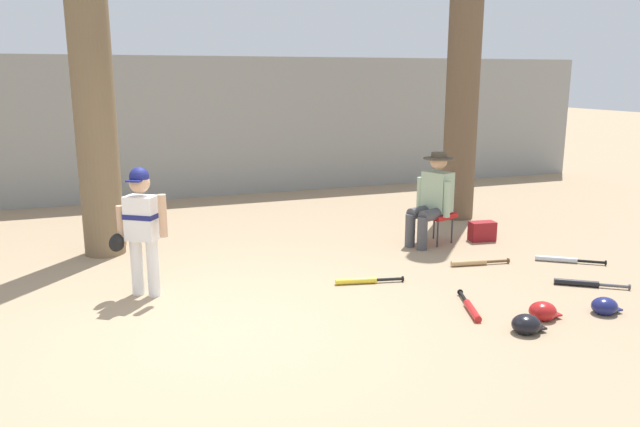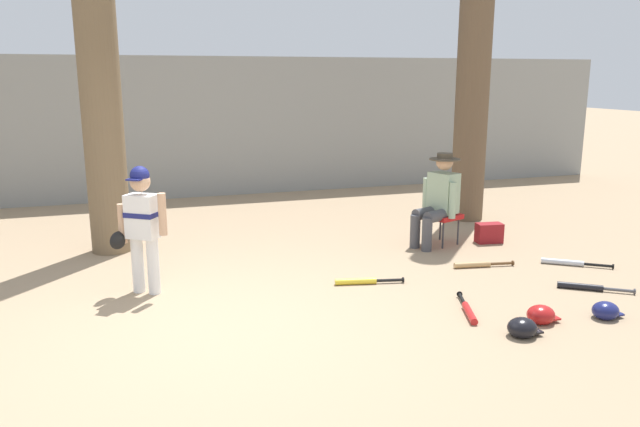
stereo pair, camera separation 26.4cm
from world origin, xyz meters
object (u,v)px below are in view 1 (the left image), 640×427
bat_yellow_trainer (361,281)px  batting_helmet_red (543,311)px  bat_black_composite (582,283)px  batting_helmet_navy (605,306)px  tree_near_player (91,65)px  folding_stool (436,216)px  young_ballplayer (140,224)px  batting_helmet_black (526,324)px  tree_behind_spectator (463,73)px  handbag_beside_stool (482,231)px  seated_spectator (432,196)px  bat_aluminum_silver (562,260)px  bat_red_barrel (471,308)px  bat_wood_tan (473,263)px

bat_yellow_trainer → batting_helmet_red: batting_helmet_red is taller
bat_black_composite → batting_helmet_navy: size_ratio=2.23×
tree_near_player → folding_stool: 4.65m
young_ballplayer → batting_helmet_red: 3.90m
batting_helmet_black → tree_near_player: bearing=131.2°
tree_behind_spectator → batting_helmet_black: (-1.86, -4.02, -2.13)m
handbag_beside_stool → seated_spectator: bearing=173.0°
handbag_beside_stool → batting_helmet_red: size_ratio=1.13×
tree_near_player → bat_black_composite: tree_near_player is taller
young_ballplayer → tree_behind_spectator: bearing=21.6°
bat_yellow_trainer → handbag_beside_stool: bearing=25.0°
seated_spectator → batting_helmet_red: size_ratio=3.99×
bat_aluminum_silver → batting_helmet_red: size_ratio=2.24×
seated_spectator → bat_red_barrel: (-0.86, -2.21, -0.61)m
young_ballplayer → bat_yellow_trainer: bearing=-11.3°
handbag_beside_stool → bat_black_composite: (-0.08, -1.92, -0.10)m
folding_stool → batting_helmet_black: folding_stool is taller
tree_near_player → bat_wood_tan: bearing=-26.7°
bat_aluminum_silver → bat_yellow_trainer: bearing=177.3°
bat_aluminum_silver → bat_yellow_trainer: same height
young_ballplayer → bat_aluminum_silver: (4.74, -0.56, -0.71)m
bat_red_barrel → bat_black_composite: bearing=7.7°
seated_spectator → bat_yellow_trainer: seated_spectator is taller
batting_helmet_black → batting_helmet_red: batting_helmet_black is taller
seated_spectator → batting_helmet_black: seated_spectator is taller
young_ballplayer → bat_red_barrel: (2.83, -1.52, -0.71)m
bat_red_barrel → batting_helmet_navy: batting_helmet_navy is taller
tree_near_player → young_ballplayer: 2.33m
tree_behind_spectator → handbag_beside_stool: size_ratio=15.53×
handbag_beside_stool → bat_aluminum_silver: 1.20m
folding_stool → bat_black_composite: folding_stool is taller
tree_near_player → seated_spectator: tree_near_player is taller
bat_aluminum_silver → batting_helmet_navy: (-0.76, -1.43, 0.04)m
tree_near_player → bat_aluminum_silver: bearing=-24.2°
folding_stool → seated_spectator: 0.29m
folding_stool → seated_spectator: size_ratio=0.43×
handbag_beside_stool → batting_helmet_black: size_ratio=1.12×
young_ballplayer → bat_black_composite: 4.59m
bat_red_barrel → tree_near_player: bearing=134.3°
bat_wood_tan → tree_near_player: bearing=153.3°
batting_helmet_navy → bat_yellow_trainer: bearing=139.0°
tree_near_player → batting_helmet_black: (3.34, -3.82, -2.21)m
young_ballplayer → tree_near_player: bearing=101.0°
young_ballplayer → bat_aluminum_silver: young_ballplayer is taller
folding_stool → bat_wood_tan: size_ratio=0.72×
young_ballplayer → bat_wood_tan: size_ratio=1.81×
bat_red_barrel → bat_yellow_trainer: size_ratio=0.95×
bat_yellow_trainer → batting_helmet_red: 1.86m
tree_behind_spectator → handbag_beside_stool: 2.51m
tree_behind_spectator → folding_stool: 2.46m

